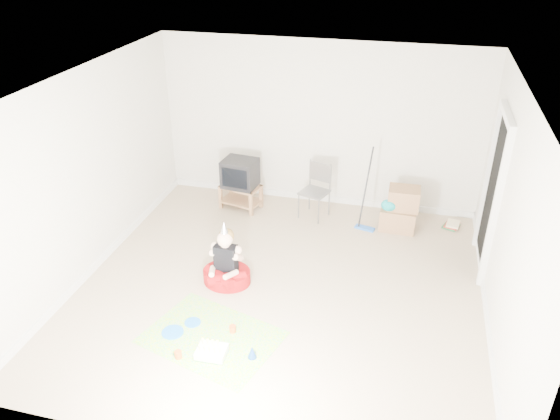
% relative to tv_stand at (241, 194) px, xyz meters
% --- Properties ---
extents(ground, '(5.00, 5.00, 0.00)m').
position_rel_tv_stand_xyz_m(ground, '(1.13, -1.94, -0.23)').
color(ground, tan).
rests_on(ground, ground).
extents(doorway_recess, '(0.02, 0.90, 2.05)m').
position_rel_tv_stand_xyz_m(doorway_recess, '(3.61, -0.74, 0.79)').
color(doorway_recess, black).
rests_on(doorway_recess, ground).
extents(tv_stand, '(0.69, 0.51, 0.39)m').
position_rel_tv_stand_xyz_m(tv_stand, '(0.00, 0.00, 0.00)').
color(tv_stand, '#916541').
rests_on(tv_stand, ground).
extents(crt_tv, '(0.56, 0.48, 0.44)m').
position_rel_tv_stand_xyz_m(crt_tv, '(0.00, 0.00, 0.37)').
color(crt_tv, black).
rests_on(crt_tv, tv_stand).
extents(folding_chair, '(0.49, 0.48, 0.87)m').
position_rel_tv_stand_xyz_m(folding_chair, '(1.19, -0.01, 0.19)').
color(folding_chair, gray).
rests_on(folding_chair, ground).
extents(cardboard_boxes, '(0.54, 0.42, 0.66)m').
position_rel_tv_stand_xyz_m(cardboard_boxes, '(2.49, -0.05, 0.08)').
color(cardboard_boxes, '#986D49').
rests_on(cardboard_boxes, ground).
extents(floor_mop, '(0.31, 0.39, 1.19)m').
position_rel_tv_stand_xyz_m(floor_mop, '(2.01, -0.20, 0.03)').
color(floor_mop, blue).
rests_on(floor_mop, ground).
extents(book_pile, '(0.28, 0.32, 0.09)m').
position_rel_tv_stand_xyz_m(book_pile, '(3.29, 0.18, -0.19)').
color(book_pile, '#226839').
rests_on(book_pile, ground).
extents(seated_woman, '(0.65, 0.65, 0.89)m').
position_rel_tv_stand_xyz_m(seated_woman, '(0.44, -1.97, -0.04)').
color(seated_woman, '#9B0E10').
rests_on(seated_woman, ground).
extents(party_mat, '(1.67, 1.41, 0.01)m').
position_rel_tv_stand_xyz_m(party_mat, '(0.62, -3.02, -0.23)').
color(party_mat, '#E32F96').
rests_on(party_mat, ground).
extents(birthday_cake, '(0.33, 0.27, 0.15)m').
position_rel_tv_stand_xyz_m(birthday_cake, '(0.72, -3.28, -0.19)').
color(birthday_cake, white).
rests_on(birthday_cake, party_mat).
extents(blue_plate_near, '(0.22, 0.22, 0.01)m').
position_rel_tv_stand_xyz_m(blue_plate_near, '(0.32, -2.85, -0.22)').
color(blue_plate_near, blue).
rests_on(blue_plate_near, party_mat).
extents(blue_plate_far, '(0.27, 0.27, 0.01)m').
position_rel_tv_stand_xyz_m(blue_plate_far, '(0.17, -3.06, -0.22)').
color(blue_plate_far, blue).
rests_on(blue_plate_far, party_mat).
extents(orange_cup_near, '(0.08, 0.08, 0.08)m').
position_rel_tv_stand_xyz_m(orange_cup_near, '(0.82, -2.88, -0.19)').
color(orange_cup_near, '#E25319').
rests_on(orange_cup_near, party_mat).
extents(orange_cup_far, '(0.09, 0.09, 0.09)m').
position_rel_tv_stand_xyz_m(orange_cup_far, '(0.39, -3.41, -0.19)').
color(orange_cup_far, '#E25319').
rests_on(orange_cup_far, party_mat).
extents(blue_party_hat, '(0.11, 0.11, 0.15)m').
position_rel_tv_stand_xyz_m(blue_party_hat, '(1.15, -3.21, -0.16)').
color(blue_party_hat, blue).
rests_on(blue_party_hat, party_mat).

